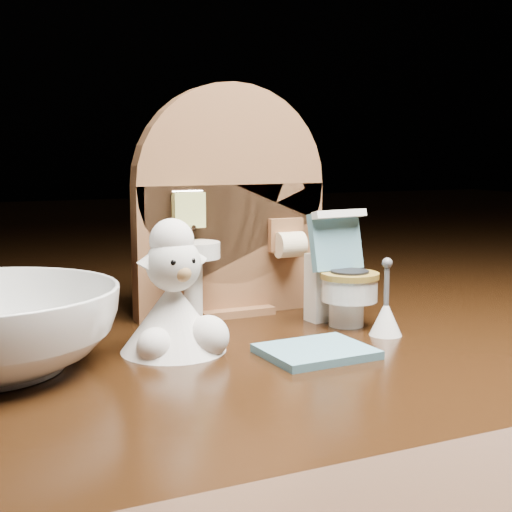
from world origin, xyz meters
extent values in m
cube|color=black|center=(0.00, 0.00, -0.05)|extent=(2.50, 2.50, 0.10)
cube|color=brown|center=(0.00, 0.07, 0.04)|extent=(0.13, 0.02, 0.09)
cylinder|color=brown|center=(0.00, 0.07, 0.09)|extent=(0.13, 0.02, 0.13)
cube|color=brown|center=(0.00, 0.07, 0.00)|extent=(0.05, 0.04, 0.01)
cylinder|color=white|center=(-0.03, 0.05, 0.02)|extent=(0.01, 0.01, 0.04)
cylinder|color=white|center=(-0.03, 0.04, 0.05)|extent=(0.03, 0.03, 0.01)
cylinder|color=silver|center=(-0.03, 0.05, 0.06)|extent=(0.00, 0.00, 0.01)
cube|color=#C8CE72|center=(-0.03, 0.05, 0.07)|extent=(0.02, 0.01, 0.02)
cube|color=brown|center=(0.04, 0.06, 0.05)|extent=(0.02, 0.01, 0.02)
cylinder|color=#F8E0B3|center=(0.04, 0.05, 0.05)|extent=(0.02, 0.02, 0.02)
cylinder|color=white|center=(0.05, 0.00, 0.01)|extent=(0.02, 0.02, 0.02)
cylinder|color=white|center=(0.05, 0.00, 0.02)|extent=(0.03, 0.03, 0.01)
cylinder|color=olive|center=(0.05, 0.00, 0.03)|extent=(0.04, 0.04, 0.00)
cube|color=white|center=(0.05, 0.02, 0.02)|extent=(0.03, 0.02, 0.04)
cube|color=teal|center=(0.05, 0.01, 0.05)|extent=(0.04, 0.02, 0.04)
cube|color=white|center=(0.05, 0.01, 0.07)|extent=(0.04, 0.01, 0.01)
cylinder|color=#C0D14E|center=(0.06, 0.02, 0.05)|extent=(0.01, 0.01, 0.01)
cube|color=teal|center=(0.00, -0.05, 0.00)|extent=(0.06, 0.05, 0.00)
cone|color=white|center=(0.06, -0.03, 0.01)|extent=(0.02, 0.02, 0.02)
cylinder|color=#59595B|center=(0.06, -0.03, 0.03)|extent=(0.00, 0.00, 0.03)
sphere|color=#59595B|center=(0.06, -0.03, 0.04)|extent=(0.01, 0.01, 0.01)
cone|color=silver|center=(-0.06, -0.01, 0.02)|extent=(0.06, 0.06, 0.04)
sphere|color=silver|center=(-0.05, -0.02, 0.01)|extent=(0.02, 0.02, 0.02)
sphere|color=silver|center=(-0.08, -0.02, 0.01)|extent=(0.02, 0.02, 0.02)
sphere|color=silver|center=(-0.06, -0.01, 0.05)|extent=(0.03, 0.03, 0.03)
sphere|color=tan|center=(-0.06, -0.02, 0.04)|extent=(0.01, 0.01, 0.01)
sphere|color=silver|center=(-0.06, -0.01, 0.06)|extent=(0.02, 0.02, 0.02)
cone|color=silver|center=(-0.08, -0.01, 0.05)|extent=(0.01, 0.01, 0.01)
cone|color=silver|center=(-0.05, -0.01, 0.05)|extent=(0.01, 0.01, 0.01)
sphere|color=black|center=(-0.07, -0.02, 0.05)|extent=(0.00, 0.00, 0.00)
sphere|color=black|center=(-0.06, -0.02, 0.05)|extent=(0.00, 0.00, 0.00)
camera|label=1|loc=(-0.18, -0.37, 0.11)|focal=50.00mm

